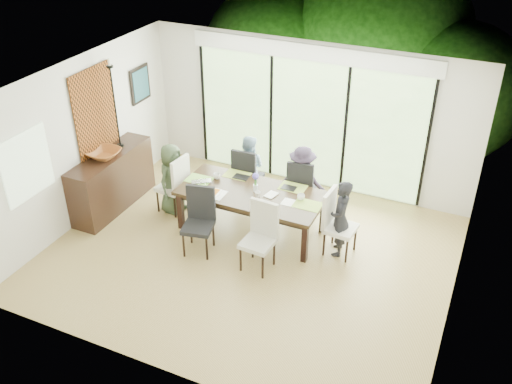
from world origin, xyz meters
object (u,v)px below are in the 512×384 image
at_px(person_far_left, 248,169).
at_px(cup_c, 301,197).
at_px(vase, 256,188).
at_px(cup_b, 257,194).
at_px(chair_far_right, 302,185).
at_px(sideboard, 112,181).
at_px(chair_near_left, 198,223).
at_px(chair_left_end, 172,183).
at_px(bowl, 104,154).
at_px(laptop, 202,183).
at_px(chair_far_left, 249,173).
at_px(person_left_end, 172,178).
at_px(cup_a, 217,176).
at_px(table_top, 251,193).
at_px(person_far_right, 302,181).
at_px(chair_right_end, 341,224).
at_px(chair_near_right, 258,238).
at_px(person_right_end, 340,219).

relative_size(person_far_left, cup_c, 10.40).
xyz_separation_m(vase, cup_b, (0.10, -0.15, -0.01)).
height_order(chair_far_right, sideboard, chair_far_right).
relative_size(chair_near_left, person_far_left, 0.85).
relative_size(chair_left_end, bowl, 2.00).
bearing_deg(laptop, chair_far_left, 32.08).
bearing_deg(chair_near_left, person_left_end, 126.20).
xyz_separation_m(laptop, sideboard, (-1.65, -0.22, -0.24)).
distance_m(person_left_end, sideboard, 1.08).
height_order(laptop, cup_a, cup_a).
bearing_deg(laptop, person_far_left, 31.64).
relative_size(table_top, bowl, 4.37).
relative_size(cup_c, sideboard, 0.07).
relative_size(chair_left_end, laptop, 3.33).
height_order(table_top, person_far_left, person_far_left).
height_order(chair_near_left, cup_b, chair_near_left).
bearing_deg(laptop, bowl, 155.86).
bearing_deg(laptop, sideboard, 152.48).
relative_size(table_top, person_far_left, 1.86).
bearing_deg(chair_near_left, person_far_right, 46.09).
bearing_deg(chair_near_left, person_far_left, 76.11).
xyz_separation_m(table_top, cup_c, (0.80, 0.10, 0.08)).
xyz_separation_m(table_top, chair_left_end, (-1.50, -0.00, -0.16)).
relative_size(table_top, chair_far_left, 2.18).
xyz_separation_m(chair_near_left, person_far_right, (1.05, 1.70, 0.09)).
height_order(chair_near_left, bowl, bowl).
bearing_deg(table_top, sideboard, -172.72).
bearing_deg(chair_right_end, chair_near_right, 135.33).
relative_size(chair_near_right, person_far_right, 0.85).
bearing_deg(cup_c, table_top, -172.87).
relative_size(person_right_end, sideboard, 0.70).
distance_m(laptop, cup_b, 1.00).
relative_size(chair_right_end, chair_far_right, 1.00).
xyz_separation_m(person_far_left, bowl, (-2.05, -1.25, 0.45)).
distance_m(chair_far_left, person_right_end, 2.11).
bearing_deg(sideboard, laptop, 7.57).
bearing_deg(chair_near_left, laptop, 102.24).
height_order(cup_a, cup_c, same).
xyz_separation_m(person_right_end, vase, (-1.43, 0.05, 0.16)).
height_order(vase, cup_b, vase).
distance_m(person_right_end, person_far_right, 1.25).
relative_size(chair_far_left, person_far_left, 0.85).
relative_size(chair_far_right, chair_near_left, 1.00).
xyz_separation_m(chair_left_end, cup_b, (1.65, -0.10, 0.24)).
bearing_deg(cup_a, table_top, -12.09).
bearing_deg(vase, cup_a, 172.41).
relative_size(chair_left_end, sideboard, 0.60).
bearing_deg(person_far_left, chair_right_end, 143.92).
xyz_separation_m(chair_far_right, person_right_end, (0.93, -0.85, 0.09)).
relative_size(chair_near_right, person_right_end, 0.85).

